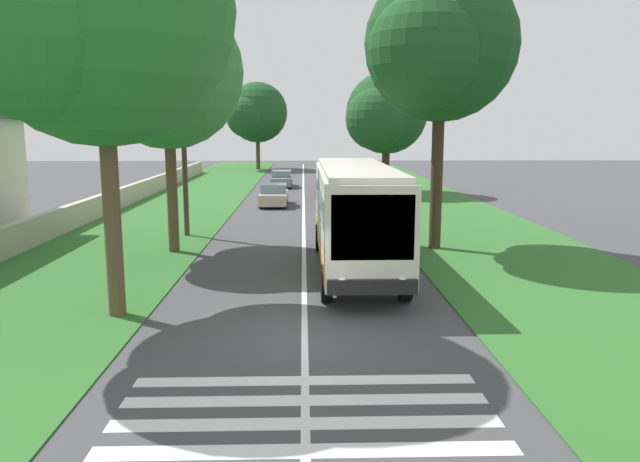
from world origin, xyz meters
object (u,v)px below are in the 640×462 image
at_px(roadside_tree_right_1, 436,49).
at_px(trailing_car_1, 329,188).
at_px(roadside_tree_left_1, 92,18).
at_px(trailing_car_2, 282,179).
at_px(roadside_tree_right_0, 384,116).
at_px(roadside_tree_left_0, 165,78).
at_px(coach_bus, 355,211).
at_px(roadside_tree_left_2, 256,114).
at_px(trailing_car_0, 274,195).
at_px(utility_pole, 184,140).

bearing_deg(roadside_tree_right_1, trailing_car_1, 9.89).
height_order(roadside_tree_left_1, roadside_tree_right_1, roadside_tree_right_1).
bearing_deg(trailing_car_2, roadside_tree_right_0, -124.05).
bearing_deg(trailing_car_2, roadside_tree_left_0, 172.57).
distance_m(coach_bus, roadside_tree_left_2, 53.81).
height_order(trailing_car_0, roadside_tree_left_2, roadside_tree_left_2).
bearing_deg(trailing_car_2, utility_pole, 171.36).
xyz_separation_m(roadside_tree_left_0, utility_pole, (3.56, 0.05, -2.48)).
bearing_deg(trailing_car_0, roadside_tree_right_0, -48.23).
distance_m(roadside_tree_left_0, roadside_tree_right_0, 24.79).
relative_size(roadside_tree_right_1, utility_pole, 1.32).
relative_size(roadside_tree_left_2, roadside_tree_right_1, 0.92).
distance_m(trailing_car_0, roadside_tree_right_0, 11.99).
bearing_deg(utility_pole, roadside_tree_right_0, -32.25).
height_order(coach_bus, roadside_tree_left_1, roadside_tree_left_1).
distance_m(roadside_tree_right_1, utility_pole, 11.86).
distance_m(coach_bus, trailing_car_2, 31.11).
height_order(trailing_car_1, roadside_tree_right_1, roadside_tree_right_1).
distance_m(trailing_car_1, roadside_tree_left_0, 22.09).
xyz_separation_m(coach_bus, utility_pole, (7.10, 7.28, 2.32)).
distance_m(coach_bus, roadside_tree_left_0, 9.38).
relative_size(coach_bus, trailing_car_0, 2.60).
xyz_separation_m(trailing_car_1, trailing_car_2, (7.42, 3.72, 0.00)).
bearing_deg(roadside_tree_right_0, roadside_tree_right_1, 177.84).
relative_size(trailing_car_1, utility_pole, 0.50).
xyz_separation_m(roadside_tree_left_2, roadside_tree_right_1, (-49.37, -10.96, 1.49)).
bearing_deg(trailing_car_0, trailing_car_2, -0.30).
distance_m(trailing_car_0, utility_pole, 12.33).
relative_size(roadside_tree_left_1, roadside_tree_right_0, 1.23).
distance_m(roadside_tree_left_2, roadside_tree_right_0, 30.05).
bearing_deg(roadside_tree_right_1, roadside_tree_left_2, 12.52).
bearing_deg(roadside_tree_right_0, roadside_tree_left_2, 23.08).
xyz_separation_m(trailing_car_0, roadside_tree_right_0, (7.18, -8.04, 5.23)).
bearing_deg(roadside_tree_right_0, utility_pole, 147.75).
relative_size(coach_bus, trailing_car_1, 2.60).
bearing_deg(roadside_tree_left_2, roadside_tree_left_0, -179.72).
xyz_separation_m(roadside_tree_left_1, utility_pole, (12.31, 0.23, -3.26)).
distance_m(roadside_tree_left_1, roadside_tree_right_1, 13.82).
bearing_deg(trailing_car_1, trailing_car_2, 26.64).
bearing_deg(roadside_tree_left_1, roadside_tree_right_1, -49.73).
bearing_deg(trailing_car_2, trailing_car_1, -153.36).
bearing_deg(roadside_tree_right_1, roadside_tree_right_0, -2.16).
relative_size(trailing_car_2, roadside_tree_left_1, 0.38).
relative_size(trailing_car_1, trailing_car_2, 1.00).
height_order(roadside_tree_left_2, utility_pole, roadside_tree_left_2).
bearing_deg(trailing_car_1, roadside_tree_left_1, 166.06).
xyz_separation_m(trailing_car_0, roadside_tree_left_2, (34.82, 3.74, 5.94)).
relative_size(coach_bus, utility_pole, 1.30).
xyz_separation_m(roadside_tree_right_0, roadside_tree_right_1, (-21.74, 0.82, 2.20)).
distance_m(trailing_car_0, roadside_tree_left_0, 16.40).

